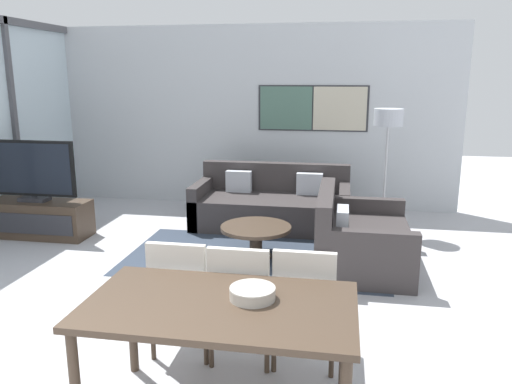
{
  "coord_description": "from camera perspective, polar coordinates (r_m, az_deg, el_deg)",
  "views": [
    {
      "loc": [
        1.63,
        -1.61,
        2.03
      ],
      "look_at": [
        0.83,
        2.96,
        0.95
      ],
      "focal_mm": 35.0,
      "sensor_mm": 36.0,
      "label": 1
    }
  ],
  "objects": [
    {
      "name": "tv_console",
      "position": [
        7.05,
        -23.8,
        -2.79
      ],
      "size": [
        1.39,
        0.48,
        0.47
      ],
      "color": "#423326",
      "rests_on": "ground_plane"
    },
    {
      "name": "sofa_main",
      "position": [
        6.93,
        1.86,
        -1.6
      ],
      "size": [
        2.11,
        0.99,
        0.82
      ],
      "color": "#383333",
      "rests_on": "ground_plane"
    },
    {
      "name": "dining_chair_right",
      "position": [
        3.58,
        5.62,
        -12.05
      ],
      "size": [
        0.46,
        0.46,
        0.9
      ],
      "color": "beige",
      "rests_on": "ground_plane"
    },
    {
      "name": "dining_table",
      "position": [
        2.99,
        -4.13,
        -13.86
      ],
      "size": [
        1.57,
        0.87,
        0.75
      ],
      "color": "#423326",
      "rests_on": "ground_plane"
    },
    {
      "name": "fruit_bowl",
      "position": [
        2.97,
        -0.4,
        -11.39
      ],
      "size": [
        0.27,
        0.27,
        0.07
      ],
      "color": "#B7B2A8",
      "rests_on": "dining_table"
    },
    {
      "name": "television",
      "position": [
        6.92,
        -24.27,
        2.19
      ],
      "size": [
        1.18,
        0.2,
        0.78
      ],
      "color": "#2D2D33",
      "rests_on": "tv_console"
    },
    {
      "name": "floor_lamp",
      "position": [
        6.68,
        14.85,
        7.28
      ],
      "size": [
        0.37,
        0.37,
        1.62
      ],
      "color": "#2D2D33",
      "rests_on": "ground_plane"
    },
    {
      "name": "area_rug",
      "position": [
        5.78,
        -0.01,
        -7.4
      ],
      "size": [
        2.94,
        1.66,
        0.01
      ],
      "color": "#333D4C",
      "rests_on": "ground_plane"
    },
    {
      "name": "dining_chair_left",
      "position": [
        3.74,
        -8.36,
        -10.96
      ],
      "size": [
        0.46,
        0.46,
        0.9
      ],
      "color": "beige",
      "rests_on": "ground_plane"
    },
    {
      "name": "coffee_table",
      "position": [
        5.69,
        -0.01,
        -4.79
      ],
      "size": [
        0.8,
        0.8,
        0.37
      ],
      "color": "#423326",
      "rests_on": "ground_plane"
    },
    {
      "name": "sofa_side",
      "position": [
        5.58,
        11.28,
        -5.54
      ],
      "size": [
        0.99,
        1.47,
        0.82
      ],
      "rotation": [
        0.0,
        0.0,
        1.57
      ],
      "color": "#383333",
      "rests_on": "ground_plane"
    },
    {
      "name": "dining_chair_centre",
      "position": [
        3.61,
        -1.62,
        -11.74
      ],
      "size": [
        0.46,
        0.46,
        0.9
      ],
      "color": "beige",
      "rests_on": "ground_plane"
    },
    {
      "name": "wall_back",
      "position": [
        7.94,
        -1.64,
        8.6
      ],
      "size": [
        6.75,
        0.09,
        2.8
      ],
      "color": "silver",
      "rests_on": "ground_plane"
    }
  ]
}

